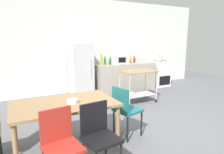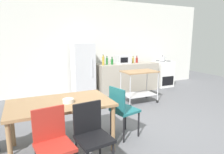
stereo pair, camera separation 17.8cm
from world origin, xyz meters
name	(u,v)px [view 1 (the left image)]	position (x,y,z in m)	size (l,w,h in m)	color
ground_plane	(154,126)	(0.00, 0.00, 0.00)	(12.00, 12.00, 0.00)	slate
back_wall	(92,46)	(0.00, 3.20, 1.45)	(8.40, 0.12, 2.90)	silver
kitchen_counter	(125,77)	(0.90, 2.60, 0.45)	(2.00, 0.64, 0.90)	#A89E8E
dining_table	(65,108)	(-1.71, 0.00, 0.67)	(1.50, 0.90, 0.75)	#A37A51
chair_red	(60,142)	(-1.94, -0.70, 0.52)	(0.46, 0.46, 0.89)	#B72D23
chair_black	(99,134)	(-1.46, -0.71, 0.52)	(0.45, 0.45, 0.89)	black
chair_teal	(125,108)	(-0.70, -0.08, 0.52)	(0.48, 0.48, 0.89)	#1E666B
stove_oven	(159,73)	(2.35, 2.62, 0.45)	(0.60, 0.61, 0.92)	white
refrigerator	(81,70)	(-0.55, 2.70, 0.78)	(0.60, 0.63, 1.55)	silver
kitchen_cart	(138,81)	(0.60, 1.41, 0.57)	(0.91, 0.57, 0.85)	#A37A51
bottle_sesame_oil	(101,61)	(0.03, 2.53, 1.04)	(0.07, 0.07, 0.32)	gold
bottle_olive_oil	(105,61)	(0.18, 2.61, 1.01)	(0.06, 0.06, 0.26)	#1E6628
bottle_vinegar	(110,62)	(0.33, 2.56, 0.99)	(0.07, 0.07, 0.23)	#1E6628
microwave	(121,59)	(0.75, 2.64, 1.03)	(0.46, 0.35, 0.26)	silver
bottle_hot_sauce	(131,60)	(1.11, 2.61, 0.99)	(0.06, 0.06, 0.23)	gold
bottle_soda	(134,60)	(1.26, 2.62, 0.99)	(0.07, 0.07, 0.23)	maroon
fruit_bowl	(73,101)	(-1.61, -0.09, 0.78)	(0.16, 0.16, 0.06)	white
kettle	(159,59)	(2.23, 2.52, 1.00)	(0.24, 0.17, 0.19)	silver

